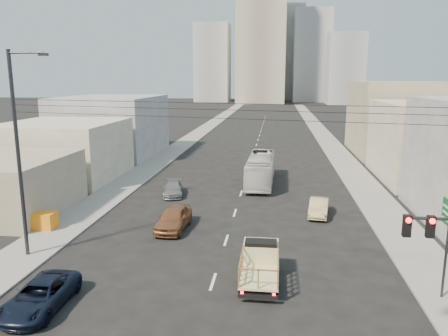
% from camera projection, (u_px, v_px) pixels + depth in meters
% --- Properties ---
extents(ground, '(420.00, 420.00, 0.00)m').
position_uv_depth(ground, '(207.00, 301.00, 20.89)').
color(ground, black).
rests_on(ground, ground).
extents(sidewalk_left, '(3.50, 180.00, 0.12)m').
position_uv_depth(sidewalk_left, '(204.00, 129.00, 90.32)').
color(sidewalk_left, gray).
rests_on(sidewalk_left, ground).
extents(sidewalk_right, '(3.50, 180.00, 0.12)m').
position_uv_depth(sidewalk_right, '(320.00, 131.00, 87.56)').
color(sidewalk_right, gray).
rests_on(sidewalk_right, ground).
extents(lane_dashes, '(0.15, 104.00, 0.01)m').
position_uv_depth(lane_dashes, '(257.00, 142.00, 72.42)').
color(lane_dashes, silver).
rests_on(lane_dashes, ground).
extents(flatbed_pickup, '(1.95, 4.41, 1.90)m').
position_uv_depth(flatbed_pickup, '(260.00, 262.00, 22.68)').
color(flatbed_pickup, beige).
rests_on(flatbed_pickup, ground).
extents(navy_pickup, '(2.18, 4.72, 1.31)m').
position_uv_depth(navy_pickup, '(40.00, 296.00, 20.03)').
color(navy_pickup, black).
rests_on(navy_pickup, ground).
extents(city_bus, '(2.71, 10.67, 2.96)m').
position_uv_depth(city_bus, '(261.00, 169.00, 43.89)').
color(city_bus, silver).
rests_on(city_bus, ground).
extents(sedan_brown, '(2.07, 4.78, 1.60)m').
position_uv_depth(sedan_brown, '(174.00, 218.00, 30.62)').
color(sedan_brown, brown).
rests_on(sedan_brown, ground).
extents(sedan_tan, '(1.93, 4.13, 1.31)m').
position_uv_depth(sedan_tan, '(319.00, 207.00, 33.74)').
color(sedan_tan, tan).
rests_on(sedan_tan, ground).
extents(sedan_grey, '(2.40, 4.33, 1.19)m').
position_uv_depth(sedan_grey, '(173.00, 189.00, 39.51)').
color(sedan_grey, slate).
rests_on(sedan_grey, ground).
extents(green_sign, '(0.18, 1.60, 5.00)m').
position_uv_depth(green_sign, '(448.00, 225.00, 20.28)').
color(green_sign, '#2D2D33').
rests_on(green_sign, ground).
extents(streetlamp_left, '(2.36, 0.25, 12.00)m').
position_uv_depth(streetlamp_left, '(20.00, 150.00, 24.81)').
color(streetlamp_left, '#2D2D33').
rests_on(streetlamp_left, ground).
extents(overhead_wires, '(23.01, 5.02, 0.72)m').
position_uv_depth(overhead_wires, '(211.00, 110.00, 20.54)').
color(overhead_wires, black).
rests_on(overhead_wires, ground).
extents(crate_stack, '(1.80, 1.20, 1.14)m').
position_uv_depth(crate_stack, '(42.00, 220.00, 30.49)').
color(crate_stack, orange).
rests_on(crate_stack, sidewalk_left).
extents(bldg_right_mid, '(11.00, 14.00, 8.00)m').
position_uv_depth(bldg_right_mid, '(436.00, 142.00, 45.02)').
color(bldg_right_mid, '#B0A88E').
rests_on(bldg_right_mid, ground).
extents(bldg_right_far, '(12.00, 16.00, 10.00)m').
position_uv_depth(bldg_right_far, '(400.00, 118.00, 60.32)').
color(bldg_right_far, gray).
rests_on(bldg_right_far, ground).
extents(bldg_left_near, '(9.00, 10.00, 4.40)m').
position_uv_depth(bldg_left_near, '(4.00, 185.00, 34.22)').
color(bldg_left_near, gray).
rests_on(bldg_left_near, ground).
extents(bldg_left_mid, '(11.00, 12.00, 6.00)m').
position_uv_depth(bldg_left_mid, '(64.00, 150.00, 45.85)').
color(bldg_left_mid, '#B0A88E').
rests_on(bldg_left_mid, ground).
extents(bldg_left_far, '(12.00, 16.00, 8.00)m').
position_uv_depth(bldg_left_far, '(112.00, 126.00, 60.29)').
color(bldg_left_far, gray).
rests_on(bldg_left_far, ground).
extents(high_rise_tower, '(20.00, 20.00, 60.00)m').
position_uv_depth(high_rise_tower, '(262.00, 30.00, 180.59)').
color(high_rise_tower, gray).
rests_on(high_rise_tower, ground).
extents(midrise_ne, '(16.00, 16.00, 40.00)m').
position_uv_depth(midrise_ne, '(312.00, 56.00, 194.62)').
color(midrise_ne, '#999CA1').
rests_on(midrise_ne, ground).
extents(midrise_nw, '(15.00, 15.00, 34.00)m').
position_uv_depth(midrise_nw, '(213.00, 63.00, 195.52)').
color(midrise_nw, '#999CA1').
rests_on(midrise_nw, ground).
extents(midrise_back, '(18.00, 18.00, 44.00)m').
position_uv_depth(midrise_back, '(284.00, 54.00, 210.21)').
color(midrise_back, gray).
rests_on(midrise_back, ground).
extents(midrise_east, '(14.00, 14.00, 28.00)m').
position_uv_depth(midrise_east, '(345.00, 69.00, 174.98)').
color(midrise_east, '#999CA1').
rests_on(midrise_east, ground).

